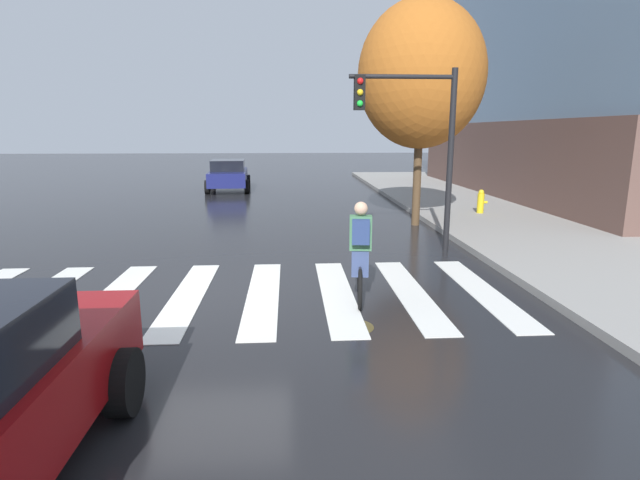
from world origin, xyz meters
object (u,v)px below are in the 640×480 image
manhole_cover (352,327)px  sedan_mid (229,175)px  cyclist (360,252)px  street_tree_near (421,75)px  traffic_light_near (416,129)px  fire_hydrant (481,202)px

manhole_cover → sedan_mid: size_ratio=0.15×
cyclist → street_tree_near: bearing=68.6°
manhole_cover → cyclist: (0.27, 1.14, 0.84)m
manhole_cover → traffic_light_near: size_ratio=0.15×
fire_hydrant → street_tree_near: 4.75m
manhole_cover → street_tree_near: (2.96, 8.03, 4.39)m
street_tree_near → sedan_mid: bearing=124.9°
traffic_light_near → fire_hydrant: 6.10m
street_tree_near → manhole_cover: bearing=-110.3°
traffic_light_near → fire_hydrant: traffic_light_near is taller
sedan_mid → street_tree_near: bearing=-55.1°
manhole_cover → cyclist: 1.44m
manhole_cover → traffic_light_near: traffic_light_near is taller
sedan_mid → cyclist: (4.06, -16.56, 0.08)m
fire_hydrant → street_tree_near: bearing=-153.9°
sedan_mid → fire_hydrant: sedan_mid is taller
traffic_light_near → fire_hydrant: bearing=52.9°
sedan_mid → fire_hydrant: 12.53m
cyclist → fire_hydrant: bearing=57.4°
sedan_mid → street_tree_near: street_tree_near is taller
manhole_cover → sedan_mid: (-3.79, 17.70, 0.76)m
fire_hydrant → sedan_mid: bearing=137.5°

